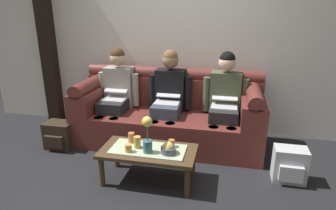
{
  "coord_description": "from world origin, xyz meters",
  "views": [
    {
      "loc": [
        0.76,
        -2.33,
        1.72
      ],
      "look_at": [
        0.08,
        0.77,
        0.65
      ],
      "focal_mm": 30.97,
      "sensor_mm": 36.0,
      "label": 1
    }
  ],
  "objects_px": {
    "coffee_table": "(148,154)",
    "cup_far_left": "(128,148)",
    "snack_bowl": "(168,149)",
    "person_left": "(117,91)",
    "cup_near_left": "(137,142)",
    "cup_far_center": "(172,143)",
    "couch": "(169,115)",
    "cup_near_right": "(131,138)",
    "flower_vase": "(147,134)",
    "person_right": "(225,98)",
    "backpack_left": "(60,135)",
    "backpack_right": "(290,165)",
    "person_middle": "(169,94)"
  },
  "relations": [
    {
      "from": "cup_far_left",
      "to": "snack_bowl",
      "type": "bearing_deg",
      "value": 8.26
    },
    {
      "from": "coffee_table",
      "to": "person_left",
      "type": "bearing_deg",
      "value": 126.2
    },
    {
      "from": "cup_near_right",
      "to": "person_right",
      "type": "bearing_deg",
      "value": 43.23
    },
    {
      "from": "couch",
      "to": "cup_near_right",
      "type": "xyz_separation_m",
      "value": [
        -0.21,
        -0.87,
        0.05
      ]
    },
    {
      "from": "person_middle",
      "to": "coffee_table",
      "type": "xyz_separation_m",
      "value": [
        0.0,
        -0.97,
        -0.35
      ]
    },
    {
      "from": "person_middle",
      "to": "backpack_right",
      "type": "xyz_separation_m",
      "value": [
        1.42,
        -0.66,
        -0.48
      ]
    },
    {
      "from": "snack_bowl",
      "to": "cup_near_left",
      "type": "distance_m",
      "value": 0.34
    },
    {
      "from": "person_left",
      "to": "snack_bowl",
      "type": "bearing_deg",
      "value": -47.58
    },
    {
      "from": "snack_bowl",
      "to": "coffee_table",
      "type": "bearing_deg",
      "value": 168.05
    },
    {
      "from": "cup_far_center",
      "to": "couch",
      "type": "bearing_deg",
      "value": 104.11
    },
    {
      "from": "cup_near_right",
      "to": "backpack_right",
      "type": "distance_m",
      "value": 1.66
    },
    {
      "from": "person_right",
      "to": "person_left",
      "type": "bearing_deg",
      "value": -179.99
    },
    {
      "from": "couch",
      "to": "person_left",
      "type": "xyz_separation_m",
      "value": [
        -0.71,
        -0.0,
        0.29
      ]
    },
    {
      "from": "person_right",
      "to": "cup_near_right",
      "type": "height_order",
      "value": "person_right"
    },
    {
      "from": "person_middle",
      "to": "flower_vase",
      "type": "bearing_deg",
      "value": -89.04
    },
    {
      "from": "coffee_table",
      "to": "backpack_left",
      "type": "distance_m",
      "value": 1.42
    },
    {
      "from": "person_middle",
      "to": "cup_far_left",
      "type": "height_order",
      "value": "person_middle"
    },
    {
      "from": "person_left",
      "to": "person_right",
      "type": "relative_size",
      "value": 1.0
    },
    {
      "from": "person_middle",
      "to": "cup_near_right",
      "type": "bearing_deg",
      "value": -103.72
    },
    {
      "from": "person_left",
      "to": "cup_far_left",
      "type": "xyz_separation_m",
      "value": [
        0.54,
        -1.08,
        -0.25
      ]
    },
    {
      "from": "person_right",
      "to": "backpack_left",
      "type": "bearing_deg",
      "value": -166.41
    },
    {
      "from": "person_left",
      "to": "coffee_table",
      "type": "xyz_separation_m",
      "value": [
        0.71,
        -0.97,
        -0.35
      ]
    },
    {
      "from": "cup_far_center",
      "to": "flower_vase",
      "type": "bearing_deg",
      "value": -140.81
    },
    {
      "from": "coffee_table",
      "to": "cup_far_left",
      "type": "height_order",
      "value": "cup_far_left"
    },
    {
      "from": "cup_far_left",
      "to": "cup_near_right",
      "type": "bearing_deg",
      "value": 100.85
    },
    {
      "from": "snack_bowl",
      "to": "cup_near_right",
      "type": "bearing_deg",
      "value": 160.76
    },
    {
      "from": "cup_far_left",
      "to": "backpack_left",
      "type": "relative_size",
      "value": 0.22
    },
    {
      "from": "backpack_right",
      "to": "snack_bowl",
      "type": "bearing_deg",
      "value": -163.46
    },
    {
      "from": "person_middle",
      "to": "person_right",
      "type": "xyz_separation_m",
      "value": [
        0.71,
        -0.0,
        0.0
      ]
    },
    {
      "from": "person_left",
      "to": "cup_far_left",
      "type": "bearing_deg",
      "value": -63.36
    },
    {
      "from": "person_middle",
      "to": "coffee_table",
      "type": "distance_m",
      "value": 1.03
    },
    {
      "from": "snack_bowl",
      "to": "person_left",
      "type": "bearing_deg",
      "value": 132.42
    },
    {
      "from": "person_right",
      "to": "snack_bowl",
      "type": "xyz_separation_m",
      "value": [
        -0.49,
        -1.02,
        -0.25
      ]
    },
    {
      "from": "coffee_table",
      "to": "flower_vase",
      "type": "distance_m",
      "value": 0.26
    },
    {
      "from": "cup_near_right",
      "to": "cup_far_left",
      "type": "relative_size",
      "value": 1.38
    },
    {
      "from": "person_left",
      "to": "cup_far_center",
      "type": "xyz_separation_m",
      "value": [
        0.93,
        -0.88,
        -0.25
      ]
    },
    {
      "from": "person_right",
      "to": "backpack_left",
      "type": "xyz_separation_m",
      "value": [
        -2.04,
        -0.49,
        -0.49
      ]
    },
    {
      "from": "cup_far_left",
      "to": "cup_near_left",
      "type": "bearing_deg",
      "value": 59.87
    },
    {
      "from": "cup_near_left",
      "to": "cup_near_right",
      "type": "xyz_separation_m",
      "value": [
        -0.1,
        0.1,
        -0.01
      ]
    },
    {
      "from": "person_middle",
      "to": "couch",
      "type": "bearing_deg",
      "value": 90.0
    },
    {
      "from": "couch",
      "to": "cup_near_right",
      "type": "bearing_deg",
      "value": -103.66
    },
    {
      "from": "coffee_table",
      "to": "cup_near_left",
      "type": "height_order",
      "value": "cup_near_left"
    },
    {
      "from": "coffee_table",
      "to": "cup_near_left",
      "type": "relative_size",
      "value": 7.96
    },
    {
      "from": "cup_near_right",
      "to": "backpack_left",
      "type": "distance_m",
      "value": 1.2
    },
    {
      "from": "cup_near_left",
      "to": "backpack_right",
      "type": "bearing_deg",
      "value": 11.43
    },
    {
      "from": "snack_bowl",
      "to": "cup_near_left",
      "type": "bearing_deg",
      "value": 171.97
    },
    {
      "from": "couch",
      "to": "backpack_left",
      "type": "distance_m",
      "value": 1.43
    },
    {
      "from": "cup_far_left",
      "to": "person_middle",
      "type": "bearing_deg",
      "value": 80.91
    },
    {
      "from": "couch",
      "to": "flower_vase",
      "type": "relative_size",
      "value": 6.35
    },
    {
      "from": "cup_near_left",
      "to": "cup_far_center",
      "type": "relative_size",
      "value": 1.59
    }
  ]
}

